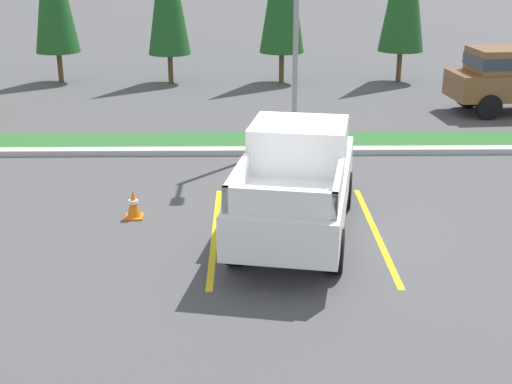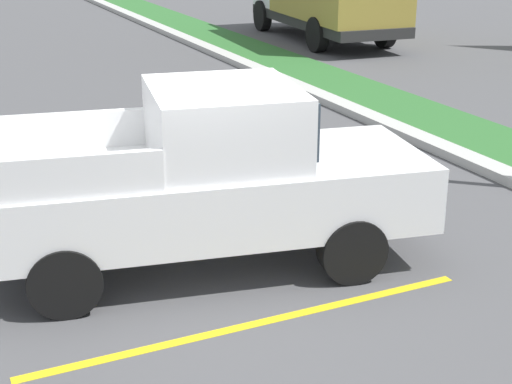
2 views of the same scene
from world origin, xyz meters
TOP-DOWN VIEW (x-y plane):
  - ground_plane at (0.00, 0.00)m, footprint 120.00×120.00m
  - parking_line_near at (-1.67, -0.32)m, footprint 0.12×4.80m
  - parking_line_far at (1.43, -0.32)m, footprint 0.12×4.80m
  - pickup_truck_main at (-0.11, -0.27)m, footprint 2.83×5.48m
  - traffic_cone at (-3.34, 0.49)m, footprint 0.36×0.36m

SIDE VIEW (x-z plane):
  - ground_plane at x=0.00m, z-range 0.00..0.00m
  - parking_line_near at x=-1.67m, z-range 0.00..0.01m
  - parking_line_far at x=1.43m, z-range 0.00..0.01m
  - traffic_cone at x=-3.34m, z-range -0.01..0.59m
  - pickup_truck_main at x=-0.11m, z-range -0.01..2.09m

